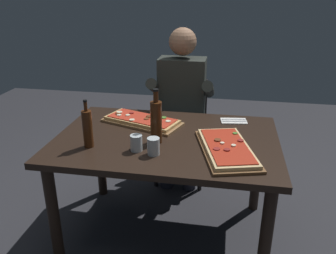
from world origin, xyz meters
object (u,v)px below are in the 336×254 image
at_px(tumbler_near_camera, 136,144).
at_px(tumbler_far_side, 153,147).
at_px(diner_chair, 183,125).
at_px(pizza_rectangular_front, 142,121).
at_px(dining_table, 167,151).
at_px(wine_bottle_dark, 156,121).
at_px(seated_diner, 181,101).
at_px(pizza_rectangular_left, 227,148).
at_px(oil_bottle_amber, 88,128).

distance_m(tumbler_near_camera, tumbler_far_side, 0.11).
bearing_deg(diner_chair, pizza_rectangular_front, -107.10).
bearing_deg(dining_table, wine_bottle_dark, -120.37).
relative_size(pizza_rectangular_front, tumbler_near_camera, 6.20).
distance_m(tumbler_far_side, seated_diner, 0.98).
bearing_deg(pizza_rectangular_left, tumbler_far_side, -164.97).
relative_size(pizza_rectangular_left, diner_chair, 0.71).
height_order(tumbler_far_side, diner_chair, diner_chair).
relative_size(wine_bottle_dark, tumbler_near_camera, 3.52).
relative_size(pizza_rectangular_left, wine_bottle_dark, 1.82).
distance_m(dining_table, pizza_rectangular_left, 0.42).
bearing_deg(wine_bottle_dark, pizza_rectangular_left, -7.32).
height_order(oil_bottle_amber, diner_chair, oil_bottle_amber).
bearing_deg(tumbler_near_camera, pizza_rectangular_front, 99.74).
relative_size(dining_table, diner_chair, 1.61).
bearing_deg(oil_bottle_amber, diner_chair, 68.54).
distance_m(pizza_rectangular_left, diner_chair, 1.10).
relative_size(dining_table, oil_bottle_amber, 4.79).
height_order(wine_bottle_dark, tumbler_near_camera, wine_bottle_dark).
distance_m(dining_table, seated_diner, 0.74).
relative_size(pizza_rectangular_left, oil_bottle_amber, 2.10).
relative_size(wine_bottle_dark, oil_bottle_amber, 1.16).
xyz_separation_m(diner_chair, seated_diner, (0.00, -0.12, 0.26)).
height_order(dining_table, pizza_rectangular_front, pizza_rectangular_front).
xyz_separation_m(dining_table, pizza_rectangular_front, (-0.21, 0.21, 0.12)).
distance_m(dining_table, tumbler_near_camera, 0.29).
bearing_deg(dining_table, tumbler_far_side, -97.01).
xyz_separation_m(pizza_rectangular_front, pizza_rectangular_left, (0.59, -0.34, -0.00)).
xyz_separation_m(dining_table, wine_bottle_dark, (-0.05, -0.08, 0.23)).
distance_m(pizza_rectangular_front, oil_bottle_amber, 0.48).
height_order(wine_bottle_dark, diner_chair, wine_bottle_dark).
height_order(dining_table, oil_bottle_amber, oil_bottle_amber).
distance_m(wine_bottle_dark, seated_diner, 0.83).
height_order(pizza_rectangular_left, tumbler_far_side, tumbler_far_side).
bearing_deg(wine_bottle_dark, tumbler_far_side, -83.69).
relative_size(pizza_rectangular_left, seated_diner, 0.46).
relative_size(dining_table, wine_bottle_dark, 4.14).
distance_m(oil_bottle_amber, tumbler_near_camera, 0.30).
xyz_separation_m(pizza_rectangular_front, tumbler_far_side, (0.18, -0.45, 0.03)).
xyz_separation_m(tumbler_far_side, seated_diner, (0.02, 0.98, -0.04)).
height_order(pizza_rectangular_front, tumbler_far_side, tumbler_far_side).
xyz_separation_m(pizza_rectangular_left, tumbler_near_camera, (-0.52, -0.08, 0.02)).
bearing_deg(diner_chair, oil_bottle_amber, -111.46).
bearing_deg(tumbler_far_side, tumbler_near_camera, 163.79).
bearing_deg(pizza_rectangular_left, wine_bottle_dark, 172.68).
distance_m(diner_chair, seated_diner, 0.28).
bearing_deg(tumbler_far_side, wine_bottle_dark, 96.31).
height_order(pizza_rectangular_front, wine_bottle_dark, wine_bottle_dark).
distance_m(dining_table, oil_bottle_amber, 0.53).
relative_size(tumbler_near_camera, diner_chair, 0.11).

